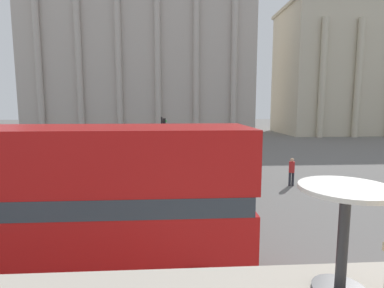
% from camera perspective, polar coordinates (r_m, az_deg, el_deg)
% --- Properties ---
extents(double_decker_bus, '(11.36, 2.72, 4.08)m').
position_cam_1_polar(double_decker_bus, '(8.64, -29.91, -9.16)').
color(double_decker_bus, black).
rests_on(double_decker_bus, ground_plane).
extents(cafe_dining_table, '(0.60, 0.60, 0.73)m').
position_cam_1_polar(cafe_dining_table, '(2.25, 27.06, -11.99)').
color(cafe_dining_table, '#2D2D30').
rests_on(cafe_dining_table, cafe_floor_slab).
extents(plaza_building_left, '(35.98, 11.65, 26.21)m').
position_cam_1_polar(plaza_building_left, '(51.69, -9.52, 16.69)').
color(plaza_building_left, '#BCB2A8').
rests_on(plaza_building_left, ground_plane).
extents(plaza_building_right, '(33.76, 13.24, 20.40)m').
position_cam_1_polar(plaza_building_right, '(60.04, 32.40, 11.55)').
color(plaza_building_right, beige).
rests_on(plaza_building_right, ground_plane).
extents(traffic_light_near, '(0.42, 0.24, 3.66)m').
position_cam_1_polar(traffic_light_near, '(14.48, 7.48, -1.47)').
color(traffic_light_near, black).
rests_on(traffic_light_near, ground_plane).
extents(traffic_light_mid, '(0.42, 0.24, 3.79)m').
position_cam_1_polar(traffic_light_mid, '(21.68, -5.56, 1.68)').
color(traffic_light_mid, black).
rests_on(traffic_light_mid, ground_plane).
extents(car_black, '(4.20, 1.93, 1.35)m').
position_cam_1_polar(car_black, '(25.94, -15.23, -1.58)').
color(car_black, black).
rests_on(car_black, ground_plane).
extents(car_maroon, '(4.20, 1.93, 1.35)m').
position_cam_1_polar(car_maroon, '(19.03, -5.79, -4.52)').
color(car_maroon, black).
rests_on(car_maroon, ground_plane).
extents(pedestrian_grey, '(0.32, 0.32, 1.63)m').
position_cam_1_polar(pedestrian_grey, '(31.41, -9.33, 0.52)').
color(pedestrian_grey, '#282B33').
rests_on(pedestrian_grey, ground_plane).
extents(pedestrian_olive, '(0.32, 0.32, 1.70)m').
position_cam_1_polar(pedestrian_olive, '(16.65, -15.04, -5.47)').
color(pedestrian_olive, '#282B33').
rests_on(pedestrian_olive, ground_plane).
extents(pedestrian_red, '(0.32, 0.32, 1.63)m').
position_cam_1_polar(pedestrian_red, '(18.14, 18.45, -4.71)').
color(pedestrian_red, '#282B33').
rests_on(pedestrian_red, ground_plane).
extents(pedestrian_yellow, '(0.32, 0.32, 1.80)m').
position_cam_1_polar(pedestrian_yellow, '(15.02, -8.46, -6.43)').
color(pedestrian_yellow, '#282B33').
rests_on(pedestrian_yellow, ground_plane).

